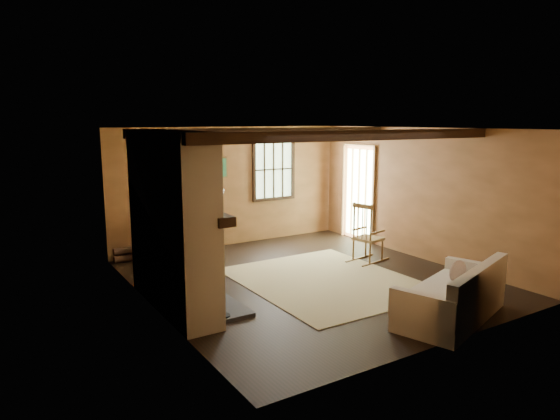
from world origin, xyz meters
TOP-DOWN VIEW (x-y plane):
  - ground at (0.00, 0.00)m, footprint 5.50×5.50m
  - room_envelope at (0.22, 0.26)m, footprint 5.02×5.52m
  - fireplace at (-2.23, -0.00)m, footprint 1.02×2.30m
  - rug at (0.20, -0.20)m, footprint 2.50×3.00m
  - rocking_chair at (1.49, 0.30)m, footprint 0.85×0.56m
  - sofa at (0.67, -2.31)m, footprint 2.01×1.35m
  - firewood_pile at (-2.06, 2.58)m, footprint 0.74×0.14m
  - laundry_basket at (-0.65, 2.55)m, footprint 0.58×0.50m
  - basket_pillow at (-0.65, 2.55)m, footprint 0.46×0.37m
  - armchair at (-1.41, 2.06)m, footprint 1.21×1.20m

SIDE VIEW (x-z plane):
  - ground at x=0.00m, z-range 0.00..0.00m
  - rug at x=0.20m, z-range 0.00..0.01m
  - firewood_pile at x=-2.06m, z-range 0.00..0.27m
  - laundry_basket at x=-0.65m, z-range 0.00..0.30m
  - sofa at x=0.67m, z-range -0.11..0.64m
  - basket_pillow at x=-0.65m, z-range 0.30..0.52m
  - armchair at x=-1.41m, z-range 0.00..0.82m
  - rocking_chair at x=1.49m, z-range -0.09..1.00m
  - fireplace at x=-2.23m, z-range -0.10..2.30m
  - room_envelope at x=0.22m, z-range 0.41..2.85m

